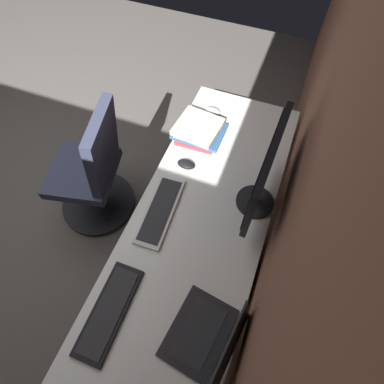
% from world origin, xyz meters
% --- Properties ---
extents(floor_plane, '(5.32, 5.32, 0.00)m').
position_xyz_m(floor_plane, '(0.00, 0.00, 0.00)').
color(floor_plane, '#59544F').
extents(wall_back, '(5.04, 0.10, 2.60)m').
position_xyz_m(wall_back, '(0.00, 2.02, 1.30)').
color(wall_back, brown).
rests_on(wall_back, ground).
extents(desk, '(1.86, 0.67, 0.73)m').
position_xyz_m(desk, '(0.29, 1.61, 0.66)').
color(desk, white).
rests_on(desk, ground).
extents(drawer_pedestal, '(0.40, 0.51, 0.69)m').
position_xyz_m(drawer_pedestal, '(0.41, 1.64, 0.35)').
color(drawer_pedestal, white).
rests_on(drawer_pedestal, ground).
extents(monitor_primary, '(0.53, 0.20, 0.47)m').
position_xyz_m(monitor_primary, '(0.10, 1.85, 1.00)').
color(monitor_primary, black).
rests_on(monitor_primary, desk).
extents(laptop_leftmost, '(0.36, 0.32, 0.23)m').
position_xyz_m(laptop_leftmost, '(0.81, 1.84, 0.78)').
color(laptop_leftmost, black).
rests_on(laptop_leftmost, desk).
extents(keyboard_main, '(0.43, 0.16, 0.02)m').
position_xyz_m(keyboard_main, '(0.33, 1.40, 0.74)').
color(keyboard_main, silver).
rests_on(keyboard_main, desk).
extents(keyboard_spare, '(0.42, 0.15, 0.02)m').
position_xyz_m(keyboard_spare, '(0.86, 1.40, 0.74)').
color(keyboard_spare, black).
rests_on(keyboard_spare, desk).
extents(mouse_main, '(0.06, 0.10, 0.03)m').
position_xyz_m(mouse_main, '(-0.44, 1.42, 0.75)').
color(mouse_main, silver).
rests_on(mouse_main, desk).
extents(mouse_spare, '(0.06, 0.10, 0.03)m').
position_xyz_m(mouse_spare, '(0.01, 1.42, 0.75)').
color(mouse_spare, black).
rests_on(mouse_spare, desk).
extents(book_stack_near, '(0.26, 0.30, 0.10)m').
position_xyz_m(book_stack_near, '(-0.22, 1.41, 0.78)').
color(book_stack_near, '#B2383D').
rests_on(book_stack_near, desk).
extents(office_chair, '(0.56, 0.59, 0.97)m').
position_xyz_m(office_chair, '(0.11, 0.79, 0.46)').
color(office_chair, '#383D56').
rests_on(office_chair, ground).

